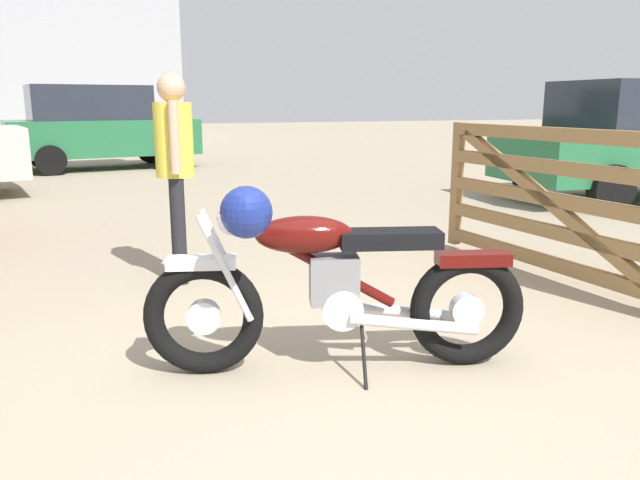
{
  "coord_description": "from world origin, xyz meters",
  "views": [
    {
      "loc": [
        -1.16,
        -2.58,
        1.45
      ],
      "look_at": [
        0.22,
        1.12,
        0.56
      ],
      "focal_mm": 34.87,
      "sensor_mm": 36.0,
      "label": 1
    }
  ],
  "objects_px": {
    "timber_gate": "(576,199)",
    "vintage_motorcycle": "(328,284)",
    "bystander": "(175,157)",
    "white_estate_far": "(99,126)"
  },
  "relations": [
    {
      "from": "timber_gate",
      "to": "vintage_motorcycle",
      "type": "bearing_deg",
      "value": 103.6
    },
    {
      "from": "timber_gate",
      "to": "bystander",
      "type": "distance_m",
      "value": 3.16
    },
    {
      "from": "timber_gate",
      "to": "white_estate_far",
      "type": "distance_m",
      "value": 11.19
    },
    {
      "from": "bystander",
      "to": "white_estate_far",
      "type": "distance_m",
      "value": 9.45
    },
    {
      "from": "vintage_motorcycle",
      "to": "bystander",
      "type": "relative_size",
      "value": 1.22
    },
    {
      "from": "vintage_motorcycle",
      "to": "timber_gate",
      "type": "xyz_separation_m",
      "value": [
        2.37,
        0.79,
        0.21
      ]
    },
    {
      "from": "timber_gate",
      "to": "white_estate_far",
      "type": "bearing_deg",
      "value": 11.83
    },
    {
      "from": "timber_gate",
      "to": "bystander",
      "type": "relative_size",
      "value": 1.53
    },
    {
      "from": "white_estate_far",
      "to": "bystander",
      "type": "bearing_deg",
      "value": -96.78
    },
    {
      "from": "vintage_motorcycle",
      "to": "white_estate_far",
      "type": "xyz_separation_m",
      "value": [
        -0.85,
        11.51,
        0.43
      ]
    }
  ]
}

